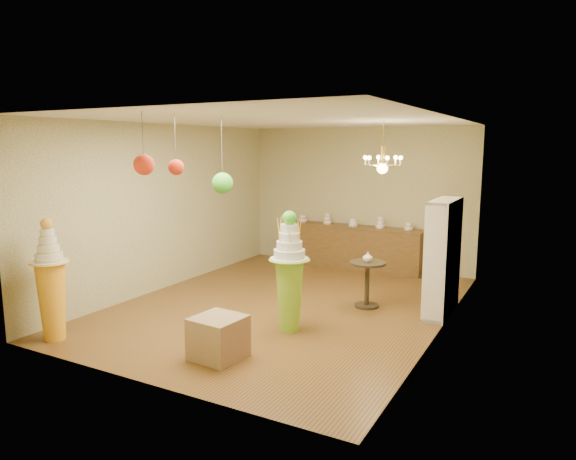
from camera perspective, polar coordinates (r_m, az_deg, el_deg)
The scene contains 17 objects.
floor at distance 8.60m, azimuth -0.17°, elevation -8.31°, with size 6.50×6.50×0.00m, color brown.
ceiling at distance 8.21m, azimuth -0.18°, elevation 12.08°, with size 6.50×6.50×0.00m, color silver.
wall_back at distance 11.22m, azimuth 7.81°, elevation 3.57°, with size 5.00×0.04×3.00m, color tan.
wall_front at distance 5.67m, azimuth -16.10°, elevation -2.26°, with size 5.00×0.04×3.00m, color tan.
wall_left at distance 9.71m, azimuth -13.26°, elevation 2.53°, with size 0.04×6.50×3.00m, color tan.
wall_right at distance 7.42m, azimuth 17.03°, elevation 0.35°, with size 0.04×6.50×3.00m, color tan.
pedestal_green at distance 7.24m, azimuth 0.15°, elevation -5.56°, with size 0.67×0.67×1.72m.
pedestal_orange at distance 7.63m, azimuth -24.78°, elevation -6.17°, with size 0.48×0.48×1.67m.
burlap_riser at distance 6.54m, azimuth -7.75°, elevation -11.74°, with size 0.58×0.58×0.52m, color #8F724E.
sideboard at distance 11.10m, azimuth 7.18°, elevation -1.81°, with size 3.04×0.54×1.16m.
shelving_unit at distance 8.33m, azimuth 16.85°, elevation -2.88°, with size 0.33×1.20×1.80m.
round_table at distance 8.47m, azimuth 8.79°, elevation -5.28°, with size 0.70×0.70×0.75m.
vase at distance 8.38m, azimuth 8.85°, elevation -2.96°, with size 0.16×0.16×0.17m, color beige.
pom_red_left at distance 6.24m, azimuth -15.71°, elevation 7.00°, with size 0.24×0.24×0.73m.
pom_green_mid at distance 7.02m, azimuth -7.29°, elevation 5.20°, with size 0.29×0.29×1.04m.
pom_red_right at distance 6.47m, azimuth -12.32°, elevation 6.85°, with size 0.19×0.19×0.75m.
chandelier at distance 8.51m, azimuth 10.45°, elevation 7.12°, with size 0.69×0.69×0.85m.
Camera 1 is at (3.92, -7.20, 2.60)m, focal length 32.00 mm.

